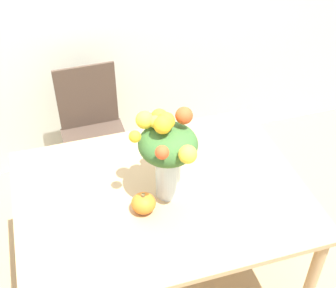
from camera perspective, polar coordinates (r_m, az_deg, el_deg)
name	(u,v)px	position (r m, az deg, el deg)	size (l,w,h in m)	color
ground_plane	(162,282)	(2.93, -0.69, -16.51)	(12.00, 12.00, 0.00)	tan
dining_table	(161,204)	(2.39, -0.82, -7.38)	(1.42, 1.05, 0.77)	tan
flower_vase	(167,149)	(2.13, -0.07, -0.66)	(0.32, 0.36, 0.49)	silver
pumpkin	(144,203)	(2.22, -3.00, -7.21)	(0.12, 0.12, 0.11)	orange
dining_chair_near_window	(94,133)	(3.18, -9.03, 1.29)	(0.43, 0.43, 0.93)	#47382D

